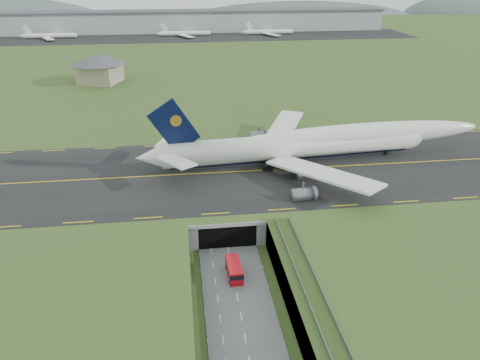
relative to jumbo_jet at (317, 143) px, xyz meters
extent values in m
plane|color=#3D5723|center=(-26.48, -36.83, -11.37)|extent=(900.00, 900.00, 0.00)
cube|color=gray|center=(-26.48, -36.83, -8.37)|extent=(800.00, 800.00, 6.00)
cube|color=slate|center=(-26.48, -44.33, -11.27)|extent=(12.00, 75.00, 0.20)
cube|color=black|center=(-26.48, -3.83, -5.28)|extent=(800.00, 44.00, 0.18)
cube|color=gray|center=(-26.48, -17.83, -5.87)|extent=(16.00, 22.00, 1.00)
cube|color=gray|center=(-33.48, -17.83, -8.37)|extent=(2.00, 22.00, 6.00)
cube|color=gray|center=(-19.48, -17.83, -8.37)|extent=(2.00, 22.00, 6.00)
cube|color=black|center=(-26.48, -22.83, -8.87)|extent=(12.00, 12.00, 5.00)
cube|color=#A8A8A3|center=(-26.48, -28.88, -5.77)|extent=(17.00, 0.50, 0.80)
cube|color=#A8A8A3|center=(-15.48, -55.33, -5.57)|extent=(3.00, 53.00, 0.50)
cube|color=gray|center=(-16.88, -55.33, -4.82)|extent=(0.06, 53.00, 1.00)
cube|color=gray|center=(-14.08, -55.33, -4.82)|extent=(0.06, 53.00, 1.00)
cylinder|color=#A8A8A3|center=(-15.48, -52.83, -8.57)|extent=(0.90, 0.90, 5.60)
cylinder|color=#A8A8A3|center=(-15.48, -40.83, -8.57)|extent=(0.90, 0.90, 5.60)
cylinder|color=white|center=(-6.57, -0.57, -0.28)|extent=(67.08, 12.03, 6.29)
sphere|color=white|center=(26.70, 2.31, -0.28)|extent=(6.67, 6.67, 6.16)
cone|color=white|center=(-42.77, -3.71, -0.28)|extent=(7.36, 6.54, 5.97)
ellipsoid|color=white|center=(11.39, 0.99, 1.14)|extent=(71.22, 11.89, 6.60)
ellipsoid|color=black|center=(25.72, 2.23, 0.51)|extent=(4.62, 3.12, 2.20)
cylinder|color=black|center=(-6.57, -0.57, -2.73)|extent=(63.43, 8.11, 2.64)
cube|color=white|center=(-5.97, 15.26, -1.26)|extent=(18.69, 29.57, 2.64)
cube|color=white|center=(-37.54, 4.14, 1.20)|extent=(8.30, 11.68, 1.01)
cube|color=white|center=(-3.26, -16.05, -1.26)|extent=(22.50, 28.06, 2.64)
cube|color=white|center=(-36.27, -10.54, 1.20)|extent=(9.59, 11.48, 1.01)
cube|color=black|center=(-36.41, -3.15, 7.09)|extent=(12.50, 1.67, 13.90)
cylinder|color=gold|center=(-35.92, -3.11, 8.56)|extent=(2.80, 0.92, 2.75)
cylinder|color=slate|center=(-6.67, 8.79, -4.30)|extent=(5.37, 3.67, 3.24)
cylinder|color=slate|center=(-12.18, 18.66, -4.30)|extent=(5.37, 3.67, 3.24)
cylinder|color=slate|center=(-5.06, -9.80, -4.30)|extent=(5.37, 3.67, 3.24)
cylinder|color=slate|center=(-8.79, -20.48, -4.30)|extent=(5.37, 3.67, 3.24)
cylinder|color=black|center=(20.04, 1.74, -4.65)|extent=(1.12, 0.58, 1.08)
cube|color=black|center=(-10.97, -0.95, -4.50)|extent=(6.46, 7.36, 1.37)
cube|color=red|center=(-26.29, -38.53, -9.83)|extent=(2.70, 6.78, 2.68)
cube|color=black|center=(-26.29, -38.53, -9.29)|extent=(2.76, 6.87, 0.89)
cube|color=black|center=(-26.29, -38.53, -10.94)|extent=(2.51, 6.32, 0.45)
cylinder|color=black|center=(-27.38, -40.80, -10.88)|extent=(0.34, 0.81, 0.80)
cylinder|color=black|center=(-27.51, -36.34, -10.88)|extent=(0.34, 0.81, 0.80)
cylinder|color=black|center=(-25.06, -40.73, -10.88)|extent=(0.34, 0.81, 0.80)
cylinder|color=black|center=(-25.19, -36.27, -10.88)|extent=(0.34, 0.81, 0.80)
cube|color=tan|center=(-68.67, 99.62, -1.25)|extent=(19.31, 19.31, 8.23)
cone|color=#4C4C51|center=(-68.67, 99.62, 4.92)|extent=(28.32, 28.32, 4.11)
cube|color=#B2B2B2|center=(-26.48, 263.17, 2.13)|extent=(300.00, 22.00, 15.00)
cube|color=#4C4C51|center=(-26.48, 263.17, 9.63)|extent=(302.00, 24.00, 1.20)
cube|color=black|center=(-26.48, 233.17, -5.23)|extent=(320.00, 50.00, 0.08)
cylinder|color=white|center=(-121.92, 238.17, -3.19)|extent=(34.00, 3.20, 3.20)
cylinder|color=white|center=(-29.06, 238.17, -3.19)|extent=(34.00, 3.20, 3.20)
cylinder|color=white|center=(31.55, 238.17, -3.19)|extent=(34.00, 3.20, 3.20)
ellipsoid|color=#52625D|center=(93.52, 393.17, -15.37)|extent=(260.00, 91.00, 44.00)
ellipsoid|color=#52625D|center=(293.52, 393.17, -15.37)|extent=(180.00, 63.00, 60.00)
camera|label=1|loc=(-34.56, -110.46, 42.44)|focal=35.00mm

